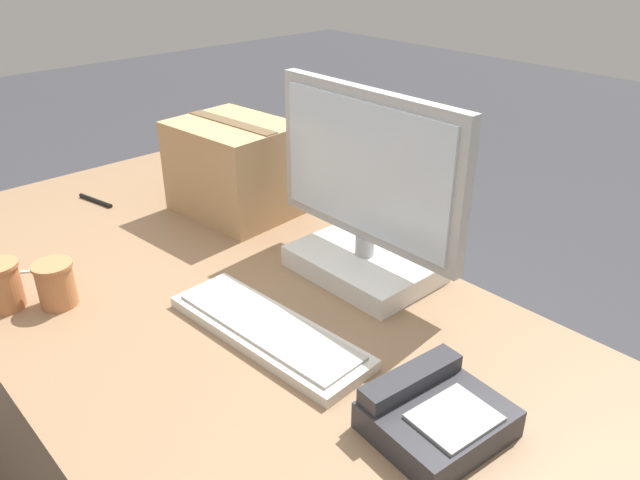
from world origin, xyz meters
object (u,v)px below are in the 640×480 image
object	(u,v)px
spoon	(22,272)
keyboard	(268,330)
monitor	(366,208)
pen_marker	(96,201)
paper_cup_right	(56,284)
cardboard_box	(235,168)
desk_phone	(435,414)
paper_cup_left	(2,286)

from	to	relation	value
spoon	keyboard	bearing A→B (deg)	-35.72
monitor	keyboard	world-z (taller)	monitor
spoon	pen_marker	distance (m)	0.41
paper_cup_right	monitor	bearing A→B (deg)	58.80
cardboard_box	pen_marker	distance (m)	0.44
keyboard	paper_cup_right	bearing A→B (deg)	-150.35
paper_cup_right	cardboard_box	size ratio (longest dim) A/B	0.29
monitor	pen_marker	bearing A→B (deg)	-160.83
pen_marker	paper_cup_right	bearing A→B (deg)	135.49
desk_phone	monitor	bearing A→B (deg)	152.52
desk_phone	paper_cup_right	size ratio (longest dim) A/B	2.24
keyboard	spoon	world-z (taller)	keyboard
paper_cup_left	spoon	world-z (taller)	paper_cup_left
monitor	pen_marker	world-z (taller)	monitor
spoon	desk_phone	bearing A→B (deg)	-42.78
keyboard	desk_phone	bearing A→B (deg)	2.15
paper_cup_right	cardboard_box	xyz separation A→B (m)	(-0.14, 0.56, 0.08)
desk_phone	paper_cup_right	xyz separation A→B (m)	(-0.77, -0.30, 0.02)
keyboard	desk_phone	xyz separation A→B (m)	(0.38, 0.04, 0.02)
monitor	spoon	xyz separation A→B (m)	(-0.54, -0.59, -0.16)
keyboard	paper_cup_left	bearing A→B (deg)	-146.59
keyboard	desk_phone	size ratio (longest dim) A/B	2.09
desk_phone	paper_cup_left	xyz separation A→B (m)	(-0.83, -0.38, 0.02)
desk_phone	paper_cup_right	world-z (taller)	paper_cup_right
desk_phone	cardboard_box	xyz separation A→B (m)	(-0.91, 0.27, 0.10)
monitor	paper_cup_right	distance (m)	0.68
keyboard	paper_cup_left	distance (m)	0.57
monitor	cardboard_box	distance (m)	0.49
monitor	paper_cup_right	bearing A→B (deg)	-121.20
monitor	keyboard	size ratio (longest dim) A/B	1.11
monitor	pen_marker	size ratio (longest dim) A/B	3.69
monitor	desk_phone	size ratio (longest dim) A/B	2.31
paper_cup_left	spoon	distance (m)	0.16
desk_phone	keyboard	bearing A→B (deg)	-168.46
monitor	keyboard	bearing A→B (deg)	-82.09
monitor	spoon	size ratio (longest dim) A/B	3.23
monitor	paper_cup_left	distance (m)	0.79
spoon	pen_marker	xyz separation A→B (m)	(-0.27, 0.30, 0.00)
paper_cup_left	paper_cup_right	distance (m)	0.11
keyboard	desk_phone	world-z (taller)	desk_phone
monitor	keyboard	distance (m)	0.35
paper_cup_right	spoon	bearing A→B (deg)	-176.38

